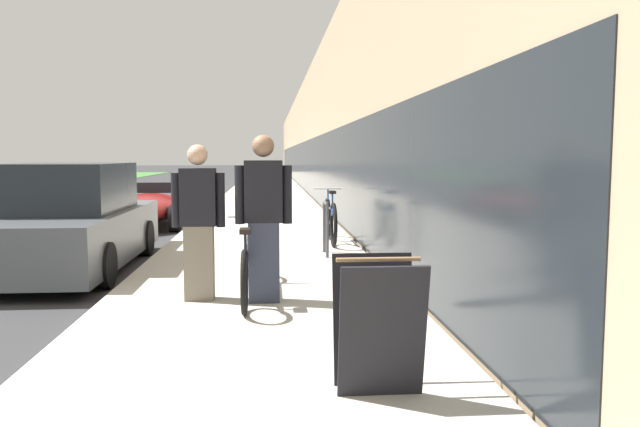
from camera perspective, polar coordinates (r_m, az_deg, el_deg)
name	(u,v)px	position (r m, az deg, el deg)	size (l,w,h in m)	color
sidewalk_slab	(266,195)	(26.35, -4.95, 1.72)	(3.39, 70.00, 0.14)	#BCB5A5
storefront_facade	(388,140)	(34.94, 6.26, 6.69)	(10.01, 70.00, 5.16)	tan
tandem_bicycle	(248,264)	(7.05, -6.64, -4.58)	(0.52, 2.46, 0.83)	black
person_rider	(264,219)	(6.66, -5.17, -0.46)	(0.61, 0.24, 1.78)	#33384C
person_bystander	(199,222)	(6.85, -11.04, -0.80)	(0.57, 0.22, 1.68)	#756B5B
bike_rack_hoop	(326,223)	(9.82, 0.52, -0.84)	(0.05, 0.60, 0.84)	#4C4C51
cruiser_bike_nearest	(330,220)	(11.21, 0.95, -0.63)	(0.52, 1.88, 0.97)	black
sandwich_board_sign	(378,324)	(4.22, 5.31, -10.00)	(0.56, 0.56, 0.90)	black
parked_sedan_curbside	(67,223)	(9.97, -22.16, -0.80)	(1.96, 4.48, 1.59)	#4C5156
vintage_roadster_curbside	(148,208)	(15.55, -15.47, 0.50)	(1.82, 3.85, 1.05)	maroon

